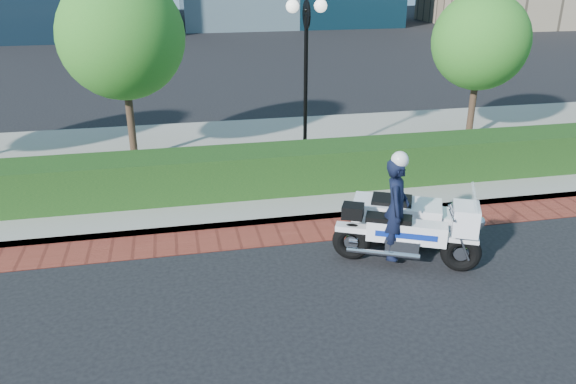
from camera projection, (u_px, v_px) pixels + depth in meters
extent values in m
plane|color=black|center=(317.00, 268.00, 10.28)|extent=(120.00, 120.00, 0.00)
cube|color=maroon|center=(299.00, 232.00, 11.64)|extent=(60.00, 1.00, 0.01)
cube|color=gray|center=(263.00, 159.00, 15.68)|extent=(60.00, 8.00, 0.15)
cube|color=black|center=(279.00, 169.00, 13.29)|extent=(18.00, 1.20, 1.00)
cylinder|color=black|center=(305.00, 158.00, 15.06)|extent=(0.30, 0.30, 0.30)
cylinder|color=black|center=(306.00, 90.00, 14.35)|extent=(0.10, 0.10, 3.70)
cylinder|color=black|center=(306.00, 15.00, 13.64)|extent=(0.04, 0.70, 0.70)
sphere|color=white|center=(292.00, 6.00, 13.50)|extent=(0.32, 0.32, 0.32)
sphere|color=white|center=(321.00, 6.00, 13.63)|extent=(0.32, 0.32, 0.32)
cylinder|color=#332319|center=(131.00, 121.00, 15.03)|extent=(0.20, 0.20, 2.17)
sphere|color=#29741D|center=(121.00, 36.00, 14.19)|extent=(3.20, 3.20, 3.20)
cylinder|color=#332319|center=(472.00, 107.00, 16.96)|extent=(0.20, 0.20, 1.92)
sphere|color=#29741D|center=(480.00, 41.00, 16.21)|extent=(2.80, 2.80, 2.80)
torus|color=black|center=(351.00, 241.00, 10.48)|extent=(0.75, 0.50, 0.72)
torus|color=black|center=(461.00, 253.00, 10.07)|extent=(0.75, 0.50, 0.72)
cube|color=white|center=(406.00, 232.00, 10.15)|extent=(1.44, 0.92, 0.37)
cube|color=silver|center=(402.00, 244.00, 10.26)|extent=(0.73, 0.65, 0.31)
cube|color=white|center=(465.00, 219.00, 9.81)|extent=(0.65, 0.73, 0.49)
cube|color=silver|center=(475.00, 199.00, 9.64)|extent=(0.35, 0.55, 0.44)
cube|color=black|center=(389.00, 219.00, 10.14)|extent=(0.88, 0.64, 0.11)
cube|color=black|center=(353.00, 211.00, 10.24)|extent=(0.50, 0.48, 0.24)
cube|color=white|center=(396.00, 216.00, 11.09)|extent=(1.86, 1.41, 0.60)
cube|color=black|center=(392.00, 200.00, 10.98)|extent=(0.93, 0.82, 0.09)
torus|color=black|center=(391.00, 217.00, 11.69)|extent=(0.57, 0.39, 0.55)
imported|color=black|center=(396.00, 209.00, 10.03)|extent=(0.70, 0.82, 1.89)
sphere|color=white|center=(400.00, 160.00, 9.68)|extent=(0.31, 0.31, 0.31)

